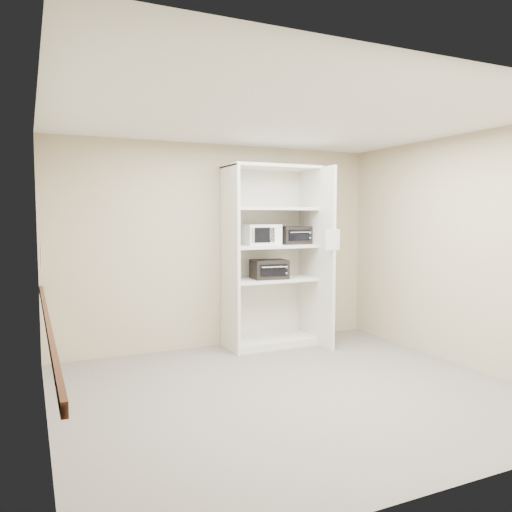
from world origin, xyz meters
name	(u,v)px	position (x,y,z in m)	size (l,w,h in m)	color
floor	(291,391)	(0.00, 0.00, 0.00)	(4.50, 4.00, 0.01)	slate
ceiling	(292,117)	(0.00, 0.00, 2.70)	(4.50, 4.00, 0.01)	white
wall_back	(220,246)	(0.00, 2.00, 1.35)	(4.50, 0.02, 2.70)	#BDA78D
wall_front	(447,282)	(0.00, -2.00, 1.35)	(4.50, 0.02, 2.70)	#BDA78D
wall_left	(43,267)	(-2.25, 0.00, 1.35)	(0.02, 4.00, 2.70)	#BDA78D
wall_right	(460,251)	(2.25, 0.00, 1.35)	(0.02, 4.00, 2.70)	#BDA78D
shelving_unit	(274,262)	(0.67, 1.70, 1.13)	(1.24, 0.92, 2.42)	silver
microwave	(261,235)	(0.50, 1.74, 1.51)	(0.45, 0.34, 0.27)	white
toaster_oven_upper	(293,235)	(0.97, 1.72, 1.49)	(0.42, 0.32, 0.24)	black
toaster_oven_lower	(269,269)	(0.57, 1.65, 1.05)	(0.45, 0.34, 0.25)	black
paper_sign	(333,240)	(1.19, 1.07, 1.45)	(0.21, 0.01, 0.26)	white
chair_rail	(48,323)	(-2.23, 0.00, 0.90)	(0.04, 3.98, 0.08)	#391A0F
wall_poster	(41,255)	(-2.24, 0.91, 1.38)	(0.01, 0.19, 0.27)	white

